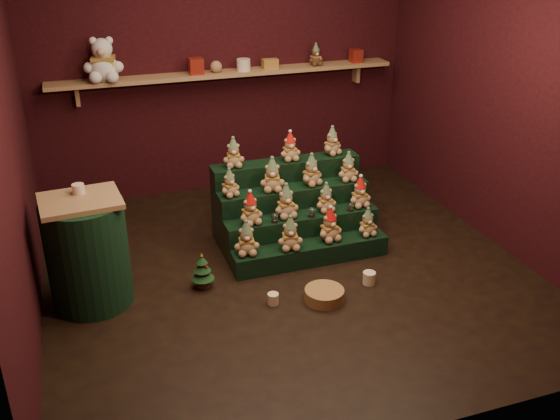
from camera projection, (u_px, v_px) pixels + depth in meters
name	position (u px, v px, depth m)	size (l,w,h in m)	color
ground	(287.00, 270.00, 5.36)	(4.00, 4.00, 0.00)	black
back_wall	(223.00, 60.00, 6.53)	(4.00, 0.10, 2.80)	black
front_wall	(430.00, 224.00, 3.02)	(4.00, 0.10, 2.80)	black
left_wall	(0.00, 140.00, 4.17)	(0.10, 4.00, 2.80)	black
right_wall	(512.00, 90.00, 5.37)	(0.10, 4.00, 2.80)	black
back_shelf	(227.00, 74.00, 6.42)	(3.60, 0.26, 0.24)	tan
riser_tier_front	(311.00, 253.00, 5.45)	(1.40, 0.22, 0.18)	black
riser_tier_midfront	(302.00, 233.00, 5.60)	(1.40, 0.22, 0.36)	black
riser_tier_midback	(294.00, 214.00, 5.75)	(1.40, 0.22, 0.54)	black
riser_tier_back	(286.00, 196.00, 5.90)	(1.40, 0.22, 0.72)	black
teddy_0	(246.00, 238.00, 5.19)	(0.21, 0.19, 0.30)	tan
teddy_1	(290.00, 233.00, 5.28)	(0.21, 0.19, 0.30)	tan
teddy_2	(330.00, 224.00, 5.42)	(0.22, 0.20, 0.31)	tan
teddy_3	(368.00, 222.00, 5.52)	(0.18, 0.16, 0.25)	tan
teddy_4	(250.00, 208.00, 5.31)	(0.21, 0.19, 0.29)	tan
teddy_5	(286.00, 201.00, 5.43)	(0.22, 0.20, 0.30)	tan
teddy_6	(326.00, 197.00, 5.55)	(0.19, 0.17, 0.26)	tan
teddy_7	(360.00, 192.00, 5.64)	(0.20, 0.18, 0.28)	tan
teddy_8	(229.00, 183.00, 5.41)	(0.18, 0.16, 0.25)	tan
teddy_9	(272.00, 174.00, 5.50)	(0.22, 0.20, 0.31)	tan
teddy_10	(311.00, 170.00, 5.63)	(0.21, 0.19, 0.29)	tan
teddy_11	(348.00, 167.00, 5.73)	(0.19, 0.17, 0.27)	tan
teddy_12	(233.00, 152.00, 5.55)	(0.19, 0.17, 0.27)	tan
teddy_13	(290.00, 146.00, 5.70)	(0.19, 0.17, 0.27)	tan
teddy_14	(332.00, 141.00, 5.85)	(0.19, 0.17, 0.27)	tan
snow_globe_a	(275.00, 218.00, 5.38)	(0.06, 0.06, 0.09)	black
snow_globe_b	(312.00, 212.00, 5.48)	(0.07, 0.07, 0.09)	black
snow_globe_c	(351.00, 207.00, 5.59)	(0.06, 0.06, 0.08)	black
side_table	(88.00, 252.00, 4.75)	(0.62, 0.62, 0.89)	tan
table_ornament	(78.00, 189.00, 4.63)	(0.09, 0.09, 0.07)	beige
mini_christmas_tree	(202.00, 271.00, 5.05)	(0.19, 0.19, 0.32)	#4B301B
mug_left	(273.00, 299.00, 4.88)	(0.09, 0.09, 0.09)	beige
mug_right	(369.00, 278.00, 5.14)	(0.11, 0.11, 0.11)	beige
wicker_basket	(324.00, 295.00, 4.92)	(0.31, 0.31, 0.10)	#A88243
white_bear	(102.00, 53.00, 5.91)	(0.38, 0.34, 0.53)	white
brown_bear	(316.00, 55.00, 6.62)	(0.16, 0.15, 0.23)	#502E1A
gift_tin_red_a	(196.00, 66.00, 6.26)	(0.14, 0.14, 0.16)	maroon
gift_tin_cream	(244.00, 65.00, 6.42)	(0.14, 0.14, 0.12)	beige
gift_tin_red_b	(356.00, 56.00, 6.79)	(0.12, 0.12, 0.14)	maroon
shelf_plush_ball	(216.00, 67.00, 6.33)	(0.12, 0.12, 0.12)	tan
scarf_gift_box	(270.00, 64.00, 6.50)	(0.16, 0.10, 0.10)	orange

